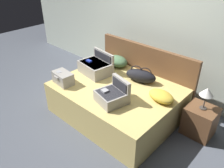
% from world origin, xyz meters
% --- Properties ---
extents(ground_plane, '(12.00, 12.00, 0.00)m').
position_xyz_m(ground_plane, '(0.00, 0.00, 0.00)').
color(ground_plane, '#4C515B').
extents(back_wall, '(8.00, 0.10, 2.60)m').
position_xyz_m(back_wall, '(0.00, 1.65, 1.30)').
color(back_wall, '#B7C1B2').
rests_on(back_wall, ground).
extents(bed, '(1.97, 1.51, 0.56)m').
position_xyz_m(bed, '(0.00, 0.40, 0.28)').
color(bed, tan).
rests_on(bed, ground).
extents(headboard, '(2.01, 0.08, 1.05)m').
position_xyz_m(headboard, '(0.00, 1.20, 0.52)').
color(headboard, brown).
rests_on(headboard, ground).
extents(hard_case_large, '(0.61, 0.50, 0.38)m').
position_xyz_m(hard_case_large, '(-0.60, 0.50, 0.69)').
color(hard_case_large, gray).
rests_on(hard_case_large, bed).
extents(hard_case_medium, '(0.48, 0.48, 0.34)m').
position_xyz_m(hard_case_medium, '(0.23, 0.03, 0.67)').
color(hard_case_medium, gray).
rests_on(hard_case_medium, bed).
extents(hard_case_small, '(0.38, 0.27, 0.21)m').
position_xyz_m(hard_case_small, '(-0.73, -0.13, 0.66)').
color(hard_case_small, gray).
rests_on(hard_case_small, bed).
extents(duffel_bag, '(0.57, 0.35, 0.28)m').
position_xyz_m(duffel_bag, '(0.19, 0.80, 0.67)').
color(duffel_bag, black).
rests_on(duffel_bag, bed).
extents(pillow_near_headboard, '(0.44, 0.31, 0.21)m').
position_xyz_m(pillow_near_headboard, '(-0.51, 0.98, 0.66)').
color(pillow_near_headboard, '#4C724C').
rests_on(pillow_near_headboard, bed).
extents(pillow_center_head, '(0.45, 0.33, 0.15)m').
position_xyz_m(pillow_center_head, '(0.75, 0.55, 0.63)').
color(pillow_center_head, gold).
rests_on(pillow_center_head, bed).
extents(nightstand, '(0.44, 0.40, 0.48)m').
position_xyz_m(nightstand, '(1.26, 0.91, 0.24)').
color(nightstand, brown).
rests_on(nightstand, ground).
extents(table_lamp, '(0.20, 0.20, 0.35)m').
position_xyz_m(table_lamp, '(1.26, 0.91, 0.76)').
color(table_lamp, '#3F3833').
rests_on(table_lamp, nightstand).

